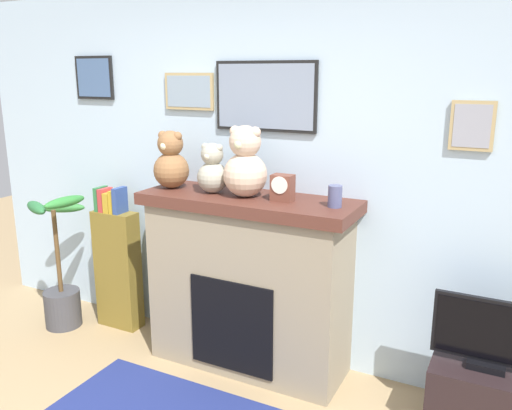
# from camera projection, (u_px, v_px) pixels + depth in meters

# --- Properties ---
(back_wall) EXTENTS (5.20, 0.15, 2.60)m
(back_wall) POSITION_uv_depth(u_px,v_px,m) (263.00, 176.00, 3.74)
(back_wall) COLOR silver
(back_wall) RESTS_ON ground_plane
(fireplace) EXTENTS (1.47, 0.54, 1.23)m
(fireplace) POSITION_uv_depth(u_px,v_px,m) (248.00, 282.00, 3.62)
(fireplace) COLOR gray
(fireplace) RESTS_ON ground_plane
(bookshelf) EXTENTS (0.36, 0.16, 1.16)m
(bookshelf) POSITION_uv_depth(u_px,v_px,m) (117.00, 264.00, 4.22)
(bookshelf) COLOR brown
(bookshelf) RESTS_ON ground_plane
(potted_plant) EXTENTS (0.50, 0.55, 1.11)m
(potted_plant) POSITION_uv_depth(u_px,v_px,m) (61.00, 282.00, 4.25)
(potted_plant) COLOR #3F3F44
(potted_plant) RESTS_ON ground_plane
(tv_stand) EXTENTS (0.58, 0.40, 0.42)m
(tv_stand) POSITION_uv_depth(u_px,v_px,m) (482.00, 400.00, 3.00)
(tv_stand) COLOR black
(tv_stand) RESTS_ON ground_plane
(television) EXTENTS (0.61, 0.14, 0.41)m
(television) POSITION_uv_depth(u_px,v_px,m) (490.00, 335.00, 2.90)
(television) COLOR black
(television) RESTS_ON tv_stand
(candle_jar) EXTENTS (0.09, 0.09, 0.13)m
(candle_jar) POSITION_uv_depth(u_px,v_px,m) (335.00, 196.00, 3.18)
(candle_jar) COLOR #4C517A
(candle_jar) RESTS_ON fireplace
(mantel_clock) EXTENTS (0.14, 0.10, 0.17)m
(mantel_clock) POSITION_uv_depth(u_px,v_px,m) (283.00, 188.00, 3.32)
(mantel_clock) COLOR brown
(mantel_clock) RESTS_ON fireplace
(teddy_bear_cream) EXTENTS (0.25, 0.25, 0.40)m
(teddy_bear_cream) POSITION_uv_depth(u_px,v_px,m) (171.00, 162.00, 3.68)
(teddy_bear_cream) COLOR #8B5F3A
(teddy_bear_cream) RESTS_ON fireplace
(teddy_bear_tan) EXTENTS (0.21, 0.21, 0.34)m
(teddy_bear_tan) POSITION_uv_depth(u_px,v_px,m) (212.00, 171.00, 3.54)
(teddy_bear_tan) COLOR #A2A08F
(teddy_bear_tan) RESTS_ON fireplace
(teddy_bear_grey) EXTENTS (0.29, 0.29, 0.47)m
(teddy_bear_grey) POSITION_uv_depth(u_px,v_px,m) (245.00, 165.00, 3.41)
(teddy_bear_grey) COLOR beige
(teddy_bear_grey) RESTS_ON fireplace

